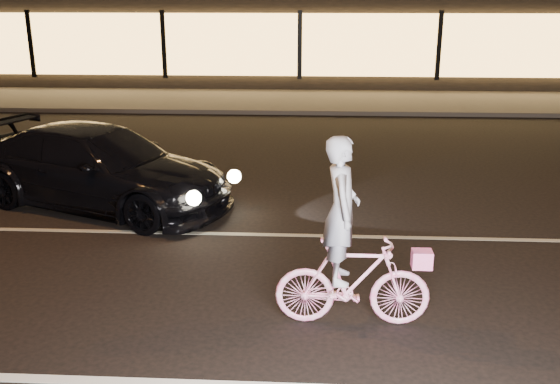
{
  "coord_description": "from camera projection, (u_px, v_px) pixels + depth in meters",
  "views": [
    {
      "loc": [
        0.52,
        -6.03,
        3.18
      ],
      "look_at": [
        0.15,
        0.6,
        1.07
      ],
      "focal_mm": 40.0,
      "sensor_mm": 36.0,
      "label": 1
    }
  ],
  "objects": [
    {
      "name": "ground",
      "position": [
        263.0,
        303.0,
        6.73
      ],
      "size": [
        90.0,
        90.0,
        0.0
      ],
      "primitive_type": "plane",
      "color": "black",
      "rests_on": "ground"
    },
    {
      "name": "lane_stripe_far",
      "position": [
        275.0,
        235.0,
        8.63
      ],
      "size": [
        60.0,
        0.1,
        0.01
      ],
      "primitive_type": "cube",
      "color": "gray",
      "rests_on": "ground"
    },
    {
      "name": "sidewalk",
      "position": [
        298.0,
        101.0,
        19.08
      ],
      "size": [
        30.0,
        4.0,
        0.12
      ],
      "primitive_type": "cube",
      "color": "#383533",
      "rests_on": "ground"
    },
    {
      "name": "storefront",
      "position": [
        303.0,
        22.0,
        24.12
      ],
      "size": [
        25.4,
        8.42,
        4.2
      ],
      "color": "black",
      "rests_on": "ground"
    },
    {
      "name": "cyclist",
      "position": [
        350.0,
        261.0,
        6.11
      ],
      "size": [
        1.54,
        0.53,
        1.94
      ],
      "rotation": [
        0.0,
        0.0,
        1.57
      ],
      "color": "#FF318C",
      "rests_on": "ground"
    },
    {
      "name": "sedan",
      "position": [
        100.0,
        167.0,
        9.65
      ],
      "size": [
        4.64,
        3.18,
        1.25
      ],
      "rotation": [
        0.0,
        0.0,
        1.2
      ],
      "color": "black",
      "rests_on": "ground"
    }
  ]
}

